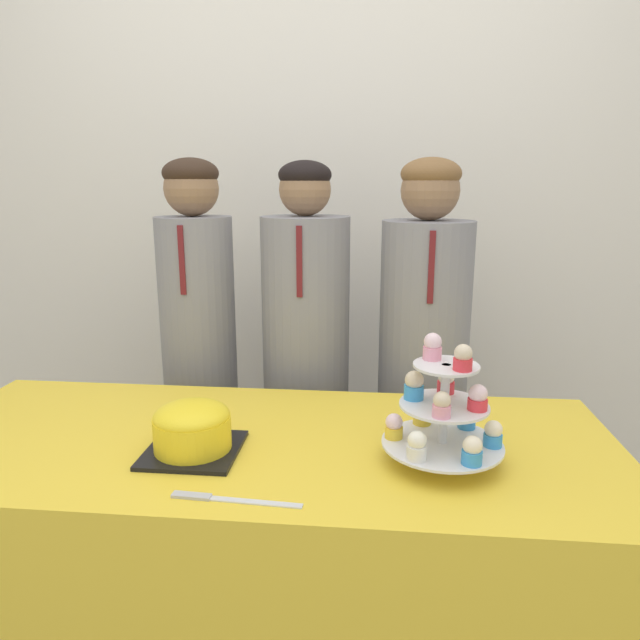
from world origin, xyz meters
name	(u,v)px	position (x,y,z in m)	size (l,w,h in m)	color
wall_back	(313,188)	(0.00, 1.52, 1.35)	(9.00, 0.06, 2.70)	silver
table	(265,573)	(0.00, 0.35, 0.38)	(1.74, 0.70, 0.76)	yellow
round_cake	(192,428)	(-0.14, 0.27, 0.82)	(0.21, 0.21, 0.12)	black
cake_knife	(214,499)	(-0.04, 0.07, 0.76)	(0.27, 0.03, 0.01)	silver
cupcake_stand	(443,411)	(0.43, 0.28, 0.88)	(0.27, 0.27, 0.29)	silver
student_0	(201,375)	(-0.34, 0.95, 0.70)	(0.26, 0.26, 1.45)	gray
student_1	(306,385)	(0.04, 0.95, 0.68)	(0.30, 0.30, 1.44)	gray
student_2	(422,387)	(0.44, 0.95, 0.69)	(0.30, 0.30, 1.45)	gray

